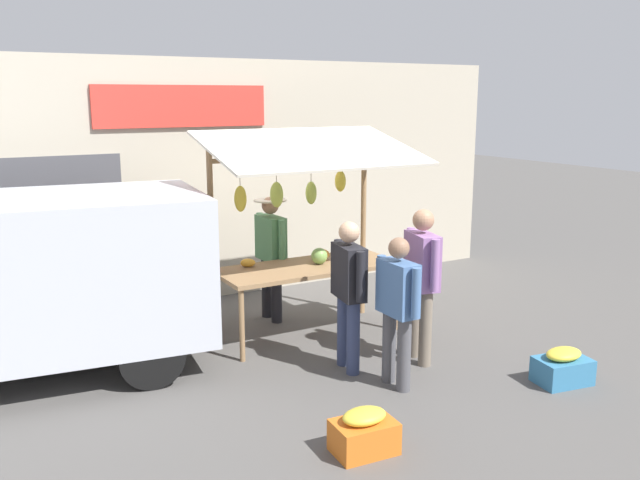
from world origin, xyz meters
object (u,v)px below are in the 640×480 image
shopper_in_striped_shirt (398,303)px  produce_crate_near (364,433)px  vendor_with_sunhat (271,248)px  market_stall (307,212)px  shopper_with_ponytail (349,286)px  produce_crate_side (563,367)px  shopper_in_grey_tee (422,274)px

shopper_in_striped_shirt → produce_crate_near: (1.00, 0.93, -0.70)m
vendor_with_sunhat → shopper_in_striped_shirt: (-0.18, 2.51, -0.08)m
market_stall → shopper_with_ponytail: 1.32m
vendor_with_sunhat → shopper_with_ponytail: vendor_with_sunhat is taller
produce_crate_near → produce_crate_side: bearing=-176.8°
market_stall → vendor_with_sunhat: market_stall is taller
market_stall → produce_crate_near: bearing=70.7°
produce_crate_side → produce_crate_near: bearing=3.2°
market_stall → shopper_with_ponytail: bearing=83.0°
shopper_with_ponytail → produce_crate_near: bearing=161.4°
shopper_in_striped_shirt → produce_crate_near: bearing=133.3°
market_stall → produce_crate_near: 3.17m
vendor_with_sunhat → produce_crate_near: size_ratio=3.04×
vendor_with_sunhat → produce_crate_side: bearing=25.2°
market_stall → vendor_with_sunhat: size_ratio=1.53×
produce_crate_near → produce_crate_side: produce_crate_near is taller
market_stall → vendor_with_sunhat: (0.14, -0.73, -0.57)m
shopper_in_grey_tee → market_stall: bearing=39.6°
shopper_in_grey_tee → vendor_with_sunhat: bearing=34.5°
shopper_in_grey_tee → shopper_in_striped_shirt: bearing=137.3°
vendor_with_sunhat → shopper_with_ponytail: size_ratio=1.01×
shopper_in_striped_shirt → produce_crate_side: bearing=-117.2°
market_stall → shopper_in_grey_tee: market_stall is taller
market_stall → shopper_with_ponytail: size_ratio=1.55×
vendor_with_sunhat → produce_crate_near: bearing=-15.5°
shopper_in_striped_shirt → vendor_with_sunhat: bearing=4.5°
market_stall → produce_crate_side: market_stall is taller
shopper_with_ponytail → produce_crate_side: 2.34m
shopper_in_grey_tee → produce_crate_side: size_ratio=2.89×
shopper_in_striped_shirt → produce_crate_side: shopper_in_striped_shirt is taller
market_stall → produce_crate_side: bearing=121.4°
shopper_with_ponytail → shopper_in_striped_shirt: (-0.19, 0.60, -0.05)m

